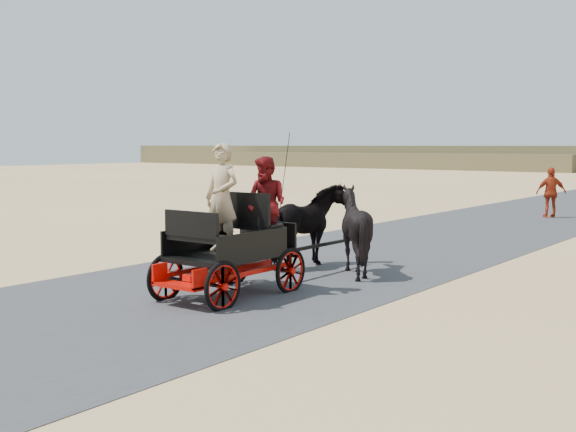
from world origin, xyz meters
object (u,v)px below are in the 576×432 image
Objects in this scene: horse_left at (308,226)px; pedestrian at (551,193)px; carriage at (230,274)px; horse_right at (354,230)px.

horse_left is 1.16× the size of pedestrian.
horse_left is 13.26m from pedestrian.
horse_left reaches higher than carriage.
horse_left is 1.18× the size of horse_right.
pedestrian is (-0.34, 13.23, 0.01)m from horse_right.
pedestrian is at bearing 89.25° from carriage.
carriage is 1.20× the size of horse_left.
pedestrian reaches higher than horse_right.
carriage is at bearing 79.61° from horse_right.
pedestrian is at bearing -93.30° from horse_left.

